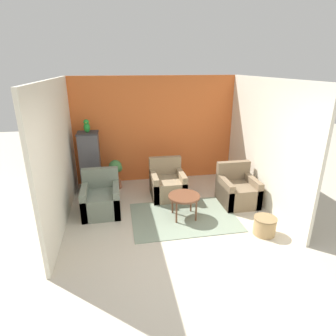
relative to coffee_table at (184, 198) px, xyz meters
name	(u,v)px	position (x,y,z in m)	size (l,w,h in m)	color
ground_plane	(188,262)	(-0.24, -1.31, -0.42)	(20.00, 20.00, 0.00)	beige
wall_back_accent	(155,130)	(-0.24, 2.12, 0.87)	(4.09, 0.06, 2.58)	orange
wall_left	(58,155)	(-2.26, 0.39, 0.87)	(0.06, 3.40, 2.58)	silver
wall_right	(265,144)	(1.77, 0.39, 0.87)	(0.06, 3.40, 2.58)	silver
area_rug	(184,217)	(0.00, 0.00, -0.41)	(2.02, 1.44, 0.01)	gray
coffee_table	(184,198)	(0.00, 0.00, 0.00)	(0.61, 0.61, 0.47)	brown
armchair_left	(101,199)	(-1.58, 0.50, -0.14)	(0.73, 0.79, 0.84)	slate
armchair_right	(237,191)	(1.26, 0.39, -0.14)	(0.73, 0.79, 0.84)	#7A664C
armchair_middle	(167,185)	(-0.15, 0.99, -0.14)	(0.73, 0.79, 0.84)	#8E7A5B
birdcage	(90,162)	(-1.83, 1.65, 0.27)	(0.49, 0.49, 1.40)	#353539
parrot	(87,126)	(-1.83, 1.66, 1.12)	(0.14, 0.25, 0.30)	#1E842D
potted_plant	(115,171)	(-1.28, 1.65, 0.02)	(0.34, 0.31, 0.71)	brown
wicker_basket	(265,225)	(1.25, -0.82, -0.25)	(0.40, 0.40, 0.32)	tan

